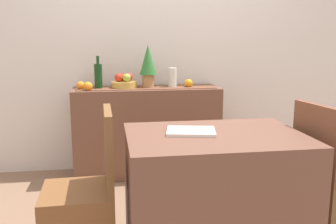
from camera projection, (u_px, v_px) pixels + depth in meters
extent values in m
cube|color=#86654E|center=(181.00, 216.00, 2.82)|extent=(6.40, 6.40, 0.02)
cube|color=silver|center=(159.00, 31.00, 3.70)|extent=(6.40, 0.06, 2.70)
cube|color=brown|center=(147.00, 131.00, 3.60)|extent=(1.35, 0.42, 0.83)
cube|color=brown|center=(146.00, 87.00, 3.52)|extent=(1.27, 0.32, 0.01)
cylinder|color=gold|center=(124.00, 84.00, 3.49)|extent=(0.23, 0.23, 0.06)
sphere|color=red|center=(119.00, 78.00, 3.45)|extent=(0.08, 0.08, 0.08)
sphere|color=red|center=(122.00, 77.00, 3.52)|extent=(0.07, 0.07, 0.07)
sphere|color=#B7302E|center=(129.00, 77.00, 3.51)|extent=(0.08, 0.08, 0.08)
sphere|color=#92AD3A|center=(127.00, 78.00, 3.44)|extent=(0.07, 0.07, 0.07)
cylinder|color=#163D16|center=(98.00, 76.00, 3.44)|extent=(0.07, 0.07, 0.22)
cylinder|color=#163D16|center=(98.00, 60.00, 3.41)|extent=(0.03, 0.03, 0.07)
cylinder|color=silver|center=(172.00, 78.00, 3.54)|extent=(0.08, 0.08, 0.18)
cylinder|color=#AF7B4A|center=(148.00, 81.00, 3.52)|extent=(0.11, 0.11, 0.12)
cone|color=#307332|center=(148.00, 60.00, 3.48)|extent=(0.15, 0.15, 0.27)
sphere|color=orange|center=(81.00, 85.00, 3.39)|extent=(0.07, 0.07, 0.07)
sphere|color=orange|center=(88.00, 86.00, 3.32)|extent=(0.08, 0.08, 0.08)
sphere|color=orange|center=(189.00, 83.00, 3.54)|extent=(0.08, 0.08, 0.08)
cube|color=brown|center=(214.00, 194.00, 2.27)|extent=(1.03, 0.75, 0.74)
cube|color=white|center=(191.00, 131.00, 2.22)|extent=(0.32, 0.26, 0.02)
cube|color=brown|center=(109.00, 149.00, 2.12)|extent=(0.05, 0.40, 0.45)
cube|color=brown|center=(334.00, 208.00, 2.42)|extent=(0.46, 0.46, 0.45)
cube|color=brown|center=(316.00, 142.00, 2.28)|extent=(0.10, 0.40, 0.45)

